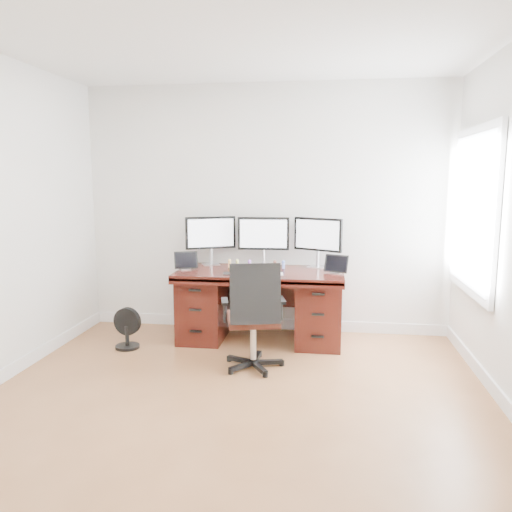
# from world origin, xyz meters

# --- Properties ---
(ground) EXTENTS (4.50, 4.50, 0.00)m
(ground) POSITION_xyz_m (0.00, 0.00, 0.00)
(ground) COLOR #905E37
(ground) RESTS_ON ground
(back_wall) EXTENTS (4.00, 0.10, 2.70)m
(back_wall) POSITION_xyz_m (0.00, 2.25, 1.35)
(back_wall) COLOR white
(back_wall) RESTS_ON ground
(desk) EXTENTS (1.70, 0.80, 0.75)m
(desk) POSITION_xyz_m (0.00, 1.83, 0.40)
(desk) COLOR #39100B
(desk) RESTS_ON ground
(office_chair) EXTENTS (0.63, 0.63, 0.98)m
(office_chair) POSITION_xyz_m (0.05, 1.02, 0.32)
(office_chair) COLOR black
(office_chair) RESTS_ON ground
(floor_fan) EXTENTS (0.29, 0.24, 0.41)m
(floor_fan) POSITION_xyz_m (-1.29, 1.39, 0.20)
(floor_fan) COLOR black
(floor_fan) RESTS_ON ground
(monitor_left) EXTENTS (0.51, 0.27, 0.53)m
(monitor_left) POSITION_xyz_m (-0.58, 2.07, 1.09)
(monitor_left) COLOR silver
(monitor_left) RESTS_ON desk
(monitor_center) EXTENTS (0.55, 0.15, 0.53)m
(monitor_center) POSITION_xyz_m (0.00, 2.07, 1.09)
(monitor_center) COLOR silver
(monitor_center) RESTS_ON desk
(monitor_right) EXTENTS (0.51, 0.27, 0.53)m
(monitor_right) POSITION_xyz_m (0.58, 2.07, 1.09)
(monitor_right) COLOR silver
(monitor_right) RESTS_ON desk
(tablet_left) EXTENTS (0.25, 0.15, 0.19)m
(tablet_left) POSITION_xyz_m (-0.77, 1.75, 0.84)
(tablet_left) COLOR silver
(tablet_left) RESTS_ON desk
(tablet_right) EXTENTS (0.25, 0.15, 0.19)m
(tablet_right) POSITION_xyz_m (0.77, 1.75, 0.84)
(tablet_right) COLOR silver
(tablet_right) RESTS_ON desk
(keyboard) EXTENTS (0.28, 0.14, 0.01)m
(keyboard) POSITION_xyz_m (-0.04, 1.65, 0.76)
(keyboard) COLOR white
(keyboard) RESTS_ON desk
(trackpad) EXTENTS (0.15, 0.15, 0.01)m
(trackpad) POSITION_xyz_m (0.19, 1.62, 0.76)
(trackpad) COLOR silver
(trackpad) RESTS_ON desk
(drawing_tablet) EXTENTS (0.22, 0.16, 0.01)m
(drawing_tablet) POSITION_xyz_m (-0.24, 1.60, 0.76)
(drawing_tablet) COLOR black
(drawing_tablet) RESTS_ON desk
(phone) EXTENTS (0.14, 0.10, 0.01)m
(phone) POSITION_xyz_m (0.00, 1.81, 0.76)
(phone) COLOR black
(phone) RESTS_ON desk
(figurine_orange) EXTENTS (0.04, 0.04, 0.09)m
(figurine_orange) POSITION_xyz_m (-0.35, 1.95, 0.80)
(figurine_orange) COLOR #EFB25C
(figurine_orange) RESTS_ON desk
(figurine_yellow) EXTENTS (0.04, 0.04, 0.09)m
(figurine_yellow) POSITION_xyz_m (-0.27, 1.95, 0.80)
(figurine_yellow) COLOR #DBD96B
(figurine_yellow) RESTS_ON desk
(figurine_purple) EXTENTS (0.04, 0.04, 0.09)m
(figurine_purple) POSITION_xyz_m (-0.13, 1.95, 0.80)
(figurine_purple) COLOR #AF5BDF
(figurine_purple) RESTS_ON desk
(figurine_brown) EXTENTS (0.04, 0.04, 0.09)m
(figurine_brown) POSITION_xyz_m (0.14, 1.95, 0.80)
(figurine_brown) COLOR brown
(figurine_brown) RESTS_ON desk
(figurine_blue) EXTENTS (0.04, 0.04, 0.09)m
(figurine_blue) POSITION_xyz_m (0.23, 1.95, 0.80)
(figurine_blue) COLOR #6485DE
(figurine_blue) RESTS_ON desk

